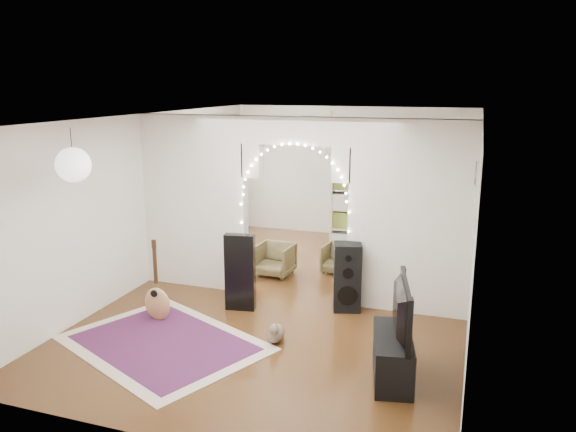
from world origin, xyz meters
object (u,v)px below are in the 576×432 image
(bookcase, at_px, (372,211))
(dining_table, at_px, (383,208))
(media_console, at_px, (393,356))
(floor_speaker, at_px, (347,277))
(dining_chair_left, at_px, (275,260))
(dining_chair_right, at_px, (340,259))
(acoustic_guitar, at_px, (157,291))

(bookcase, relative_size, dining_table, 1.19)
(media_console, bearing_deg, floor_speaker, 106.24)
(dining_chair_left, bearing_deg, dining_chair_right, 28.71)
(floor_speaker, relative_size, dining_table, 0.74)
(dining_chair_left, bearing_deg, acoustic_guitar, -108.12)
(dining_table, bearing_deg, acoustic_guitar, -124.41)
(dining_table, relative_size, dining_chair_right, 2.46)
(floor_speaker, height_order, bookcase, bookcase)
(acoustic_guitar, relative_size, dining_chair_left, 1.62)
(dining_table, distance_m, dining_chair_right, 2.28)
(dining_chair_right, bearing_deg, dining_table, 87.62)
(dining_table, bearing_deg, dining_chair_right, -109.13)
(acoustic_guitar, height_order, dining_chair_right, acoustic_guitar)
(dining_chair_left, bearing_deg, media_console, -46.02)
(acoustic_guitar, xyz_separation_m, media_console, (3.26, -0.52, -0.17))
(bookcase, distance_m, dining_table, 0.77)
(media_console, height_order, dining_table, dining_table)
(floor_speaker, bearing_deg, dining_chair_left, 128.03)
(dining_table, bearing_deg, media_console, -89.38)
(dining_chair_right, bearing_deg, floor_speaker, -65.97)
(floor_speaker, bearing_deg, media_console, -78.36)
(floor_speaker, xyz_separation_m, media_console, (0.90, -1.71, -0.24))
(media_console, distance_m, dining_chair_left, 3.65)
(media_console, height_order, dining_chair_left, dining_chair_left)
(bookcase, distance_m, dining_chair_right, 1.58)
(bookcase, bearing_deg, acoustic_guitar, -126.63)
(bookcase, xyz_separation_m, dining_chair_right, (-0.26, -1.46, -0.54))
(floor_speaker, distance_m, bookcase, 3.02)
(dining_table, height_order, dining_chair_left, dining_table)
(bookcase, bearing_deg, dining_table, 73.59)
(dining_chair_left, bearing_deg, floor_speaker, -32.44)
(bookcase, relative_size, dining_chair_right, 2.94)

